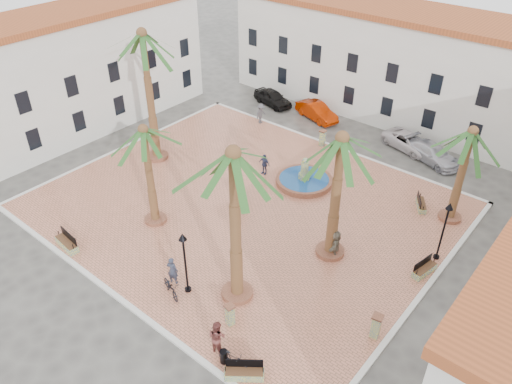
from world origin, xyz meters
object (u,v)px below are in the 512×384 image
at_px(palm_nw, 143,47).
at_px(lamppost_s, 184,253).
at_px(car_red, 317,111).
at_px(pedestrian_north, 261,114).
at_px(bollard_n, 322,138).
at_px(bench_se, 244,373).
at_px(bicycle_b, 233,360).
at_px(fountain, 304,180).
at_px(pedestrian_east, 336,244).
at_px(bench_s, 67,243).
at_px(bicycle_a, 171,287).
at_px(palm_ne, 470,143).
at_px(bollard_se, 230,314).
at_px(pedestrian_fountain_b, 264,164).
at_px(car_white, 410,142).
at_px(car_silver, 432,153).
at_px(palm_e, 341,153).
at_px(cyclist_b, 217,337).
at_px(litter_bin, 224,356).
at_px(car_black, 273,98).
at_px(cyclist_a, 172,270).
at_px(pedestrian_fountain_a, 242,196).
at_px(lamppost_e, 446,222).
at_px(palm_s, 234,171).
at_px(bollard_e, 376,326).
at_px(bench_e, 424,270).
at_px(palm_sw, 145,141).
at_px(bench_ne, 421,205).

xyz_separation_m(palm_nw, lamppost_s, (12.45, -8.60, -6.12)).
bearing_deg(car_red, pedestrian_north, 159.02).
bearing_deg(bollard_n, bench_se, -65.46).
bearing_deg(bicycle_b, fountain, 14.72).
bearing_deg(pedestrian_east, bench_s, -75.06).
bearing_deg(palm_nw, bicycle_a, -38.10).
xyz_separation_m(palm_ne, bollard_se, (-5.16, -15.95, -4.99)).
bearing_deg(pedestrian_fountain_b, car_white, 56.65).
distance_m(bicycle_b, car_silver, 24.36).
relative_size(palm_e, palm_ne, 1.21).
height_order(cyclist_b, pedestrian_fountain_b, cyclist_b).
bearing_deg(bench_se, litter_bin, 141.43).
bearing_deg(pedestrian_fountain_b, car_black, 123.68).
relative_size(palm_ne, cyclist_a, 3.77).
relative_size(palm_nw, pedestrian_fountain_a, 5.85).
relative_size(fountain, pedestrian_fountain_b, 2.53).
distance_m(bench_s, car_white, 27.20).
bearing_deg(cyclist_a, lamppost_e, -153.26).
height_order(bollard_n, car_white, bollard_n).
bearing_deg(car_red, lamppost_e, -108.36).
relative_size(palm_nw, palm_e, 1.24).
bearing_deg(fountain, palm_s, -72.40).
relative_size(lamppost_s, bicycle_b, 2.51).
height_order(bollard_e, cyclist_b, cyclist_b).
bearing_deg(car_silver, car_black, 108.05).
relative_size(bicycle_b, car_white, 0.34).
bearing_deg(bench_e, lamppost_e, 10.84).
bearing_deg(bollard_se, car_black, 123.61).
relative_size(palm_e, bicycle_a, 4.47).
bearing_deg(pedestrian_east, car_black, -154.23).
relative_size(palm_s, bench_s, 4.71).
height_order(litter_bin, pedestrian_north, pedestrian_north).
height_order(bollard_n, litter_bin, bollard_n).
distance_m(palm_sw, litter_bin, 13.36).
bearing_deg(bench_se, cyclist_b, 132.71).
bearing_deg(pedestrian_fountain_a, palm_sw, -146.55).
bearing_deg(bicycle_b, car_silver, -6.90).
bearing_deg(cyclist_b, cyclist_a, -21.35).
bearing_deg(palm_ne, cyclist_a, -121.36).
xyz_separation_m(pedestrian_fountain_a, car_black, (-8.92, 14.70, -0.29)).
distance_m(palm_ne, pedestrian_fountain_b, 14.29).
xyz_separation_m(bench_se, car_white, (-3.80, 25.07, 0.23)).
bearing_deg(bench_ne, pedestrian_east, 135.06).
height_order(bench_e, cyclist_b, cyclist_b).
xyz_separation_m(bicycle_b, pedestrian_east, (-0.57, 9.73, 0.44)).
bearing_deg(pedestrian_east, bicycle_a, -53.74).
bearing_deg(pedestrian_fountain_a, palm_s, -72.67).
bearing_deg(bollard_e, litter_bin, -128.66).
distance_m(fountain, litter_bin, 16.33).
distance_m(palm_s, bench_ne, 16.59).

